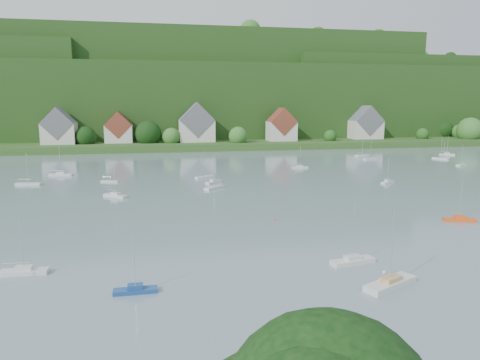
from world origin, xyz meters
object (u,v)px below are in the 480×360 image
at_px(near_sailboat_3, 353,260).
at_px(near_sailboat_5, 460,219).
at_px(near_sailboat_2, 390,283).
at_px(near_sailboat_6, 24,271).
at_px(near_sailboat_1, 135,289).

relative_size(near_sailboat_3, near_sailboat_5, 1.10).
xyz_separation_m(near_sailboat_2, near_sailboat_6, (-41.41, 11.60, -0.07)).
relative_size(near_sailboat_5, near_sailboat_6, 0.98).
height_order(near_sailboat_1, near_sailboat_3, near_sailboat_3).
relative_size(near_sailboat_2, near_sailboat_6, 1.30).
xyz_separation_m(near_sailboat_1, near_sailboat_2, (28.00, -3.67, 0.10)).
bearing_deg(near_sailboat_6, near_sailboat_2, -12.72).
bearing_deg(near_sailboat_5, near_sailboat_3, -134.47).
bearing_deg(near_sailboat_5, near_sailboat_2, -122.94).
height_order(near_sailboat_2, near_sailboat_5, near_sailboat_2).
xyz_separation_m(near_sailboat_3, near_sailboat_5, (27.36, 15.97, -0.02)).
height_order(near_sailboat_2, near_sailboat_3, near_sailboat_2).
xyz_separation_m(near_sailboat_3, near_sailboat_6, (-40.42, 3.99, -0.02)).
bearing_deg(near_sailboat_3, near_sailboat_5, 18.82).
height_order(near_sailboat_2, near_sailboat_6, near_sailboat_2).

